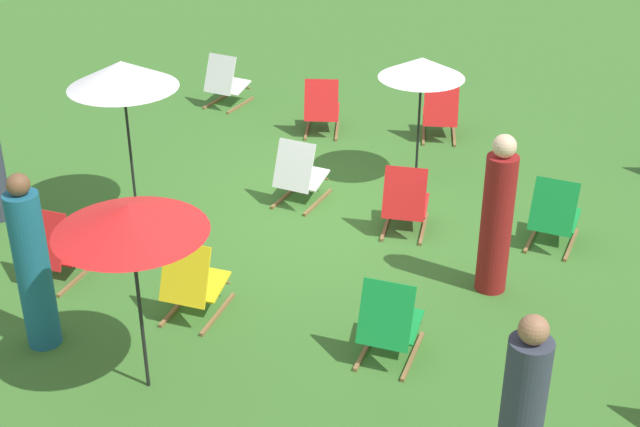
{
  "coord_description": "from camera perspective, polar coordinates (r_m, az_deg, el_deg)",
  "views": [
    {
      "loc": [
        -2.65,
        9.3,
        4.99
      ],
      "look_at": [
        0.0,
        1.2,
        0.5
      ],
      "focal_mm": 49.85,
      "sensor_mm": 36.0,
      "label": 1
    }
  ],
  "objects": [
    {
      "name": "deckchair_4",
      "position": [
        14.0,
        -6.07,
        8.34
      ],
      "size": [
        0.59,
        0.83,
        0.83
      ],
      "rotation": [
        0.0,
        0.0,
        -0.16
      ],
      "color": "olive",
      "rests_on": "ground"
    },
    {
      "name": "deckchair_7",
      "position": [
        9.65,
        -16.73,
        -2.13
      ],
      "size": [
        0.5,
        0.77,
        0.83
      ],
      "rotation": [
        0.0,
        0.0,
        -0.02
      ],
      "color": "olive",
      "rests_on": "ground"
    },
    {
      "name": "deckchair_9",
      "position": [
        8.75,
        -8.15,
        -4.42
      ],
      "size": [
        0.49,
        0.77,
        0.83
      ],
      "rotation": [
        0.0,
        0.0,
        -0.02
      ],
      "color": "olive",
      "rests_on": "ground"
    },
    {
      "name": "ground_plane",
      "position": [
        10.89,
        1.97,
        0.47
      ],
      "size": [
        40.0,
        40.0,
        0.0
      ],
      "primitive_type": "plane",
      "color": "#386B28"
    },
    {
      "name": "deckchair_13",
      "position": [
        12.81,
        7.73,
        6.37
      ],
      "size": [
        0.63,
        0.84,
        0.83
      ],
      "rotation": [
        0.0,
        0.0,
        0.21
      ],
      "color": "olive",
      "rests_on": "ground"
    },
    {
      "name": "deckchair_2",
      "position": [
        8.12,
        4.48,
        -7.03
      ],
      "size": [
        0.5,
        0.77,
        0.83
      ],
      "rotation": [
        0.0,
        0.0,
        -0.03
      ],
      "color": "olive",
      "rests_on": "ground"
    },
    {
      "name": "person_1",
      "position": [
        8.44,
        -17.96,
        -3.28
      ],
      "size": [
        0.42,
        0.42,
        1.76
      ],
      "rotation": [
        0.0,
        0.0,
        4.27
      ],
      "color": "#195972",
      "rests_on": "ground"
    },
    {
      "name": "deckchair_14",
      "position": [
        10.21,
        5.51,
        0.73
      ],
      "size": [
        0.55,
        0.81,
        0.83
      ],
      "rotation": [
        0.0,
        0.0,
        0.1
      ],
      "color": "olive",
      "rests_on": "ground"
    },
    {
      "name": "umbrella_0",
      "position": [
        10.17,
        -12.59,
        8.7
      ],
      "size": [
        1.24,
        1.24,
        1.93
      ],
      "color": "black",
      "rests_on": "ground"
    },
    {
      "name": "person_2",
      "position": [
        9.04,
        11.29,
        -0.32
      ],
      "size": [
        0.45,
        0.45,
        1.72
      ],
      "rotation": [
        0.0,
        0.0,
        2.32
      ],
      "color": "maroon",
      "rests_on": "ground"
    },
    {
      "name": "umbrella_2",
      "position": [
        10.99,
        6.55,
        9.27
      ],
      "size": [
        1.07,
        1.07,
        1.67
      ],
      "color": "black",
      "rests_on": "ground"
    },
    {
      "name": "deckchair_5",
      "position": [
        10.83,
        -1.32,
        2.5
      ],
      "size": [
        0.57,
        0.82,
        0.83
      ],
      "rotation": [
        0.0,
        0.0,
        -0.13
      ],
      "color": "olive",
      "rests_on": "ground"
    },
    {
      "name": "deckchair_3",
      "position": [
        12.88,
        0.12,
        6.74
      ],
      "size": [
        0.65,
        0.85,
        0.83
      ],
      "rotation": [
        0.0,
        0.0,
        0.25
      ],
      "color": "olive",
      "rests_on": "ground"
    },
    {
      "name": "deckchair_10",
      "position": [
        10.21,
        14.81,
        -0.13
      ],
      "size": [
        0.55,
        0.81,
        0.83
      ],
      "rotation": [
        0.0,
        0.0,
        -0.11
      ],
      "color": "olive",
      "rests_on": "ground"
    },
    {
      "name": "umbrella_1",
      "position": [
        7.22,
        -12.11,
        -0.35
      ],
      "size": [
        1.27,
        1.27,
        1.78
      ],
      "color": "black",
      "rests_on": "ground"
    }
  ]
}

